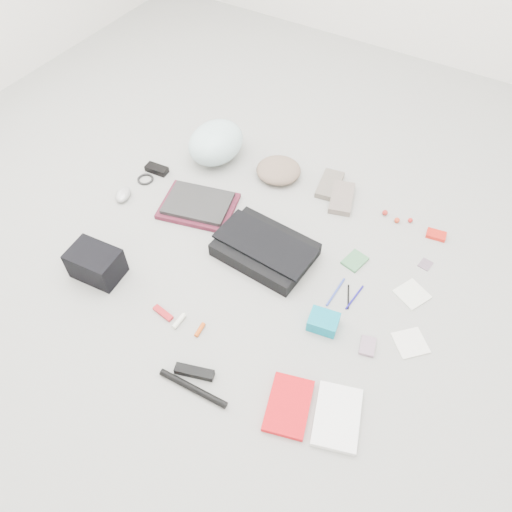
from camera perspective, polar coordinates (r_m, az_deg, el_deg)
The scene contains 33 objects.
ground_plane at distance 2.17m, azimuth -0.00°, elevation -0.83°, with size 4.00×4.00×0.00m, color gray.
messenger_bag at distance 2.18m, azimuth 1.04°, elevation 0.74°, with size 0.40×0.29×0.07m, color black.
bag_flap at distance 2.15m, azimuth 1.06°, elevation 1.42°, with size 0.43×0.20×0.01m, color black.
laptop_sleeve at distance 2.40m, azimuth -6.60°, elevation 5.68°, with size 0.34×0.26×0.02m, color #58192A.
laptop at distance 2.39m, azimuth -6.65°, elevation 6.05°, with size 0.30×0.22×0.02m, color black.
bike_helmet at distance 2.62m, azimuth -4.60°, elevation 12.81°, with size 0.26×0.32×0.19m, color silver.
beanie at distance 2.53m, azimuth 2.60°, elevation 9.77°, with size 0.22×0.21×0.08m, color #7C6553.
mitten_left at distance 2.52m, azimuth 8.43°, elevation 8.06°, with size 0.10×0.20×0.03m, color #6C6358.
mitten_right at distance 2.46m, azimuth 9.78°, elevation 6.55°, with size 0.10×0.21×0.03m, color slate.
power_brick at distance 2.62m, azimuth -11.27°, elevation 9.70°, with size 0.12×0.05×0.03m, color black.
cable_coil at distance 2.59m, azimuth -12.53°, elevation 8.57°, with size 0.08×0.08×0.01m, color black.
mouse at distance 2.52m, azimuth -14.95°, elevation 6.84°, with size 0.07×0.11×0.04m, color #A0A0A0.
camera_bag at distance 2.19m, azimuth -17.82°, elevation -0.81°, with size 0.21×0.15×0.14m, color black.
multitool at distance 2.05m, azimuth -10.58°, elevation -6.42°, with size 0.09×0.03×0.01m, color #A7161C.
toiletry_tube_white at distance 2.02m, azimuth -8.79°, elevation -7.35°, with size 0.02×0.02×0.07m, color silver.
toiletry_tube_orange at distance 1.99m, azimuth -6.44°, elevation -8.37°, with size 0.02×0.02×0.06m, color #CF4B10.
u_lock at distance 1.90m, azimuth -7.05°, elevation -13.02°, with size 0.15×0.04×0.03m, color black.
bike_pump at distance 1.87m, azimuth -7.20°, elevation -14.77°, with size 0.03×0.03×0.28m, color black.
book_red at distance 1.84m, azimuth 3.75°, elevation -16.68°, with size 0.15×0.22×0.02m, color red.
book_white at distance 1.84m, azimuth 9.26°, elevation -17.70°, with size 0.15×0.23×0.02m, color white.
notepad at distance 2.22m, azimuth 11.22°, elevation -0.53°, with size 0.08×0.10×0.01m, color #3B7247.
pen_blue at distance 2.10m, azimuth 9.08°, elevation -4.07°, with size 0.01×0.01×0.16m, color #2B3C9B.
pen_black at distance 2.10m, azimuth 10.50°, elevation -4.60°, with size 0.01×0.01×0.12m, color black.
pen_navy at distance 2.10m, azimuth 11.19°, elevation -4.66°, with size 0.01×0.01×0.14m, color navy.
accordion_wallet at distance 1.99m, azimuth 7.71°, elevation -7.46°, with size 0.11×0.09×0.06m, color #05819E.
card_deck at distance 1.99m, azimuth 12.63°, elevation -10.01°, with size 0.06×0.08×0.02m, color gray.
napkin_top at distance 2.17m, azimuth 17.40°, elevation -4.18°, with size 0.12×0.12×0.01m, color silver.
napkin_bottom at distance 2.04m, azimuth 17.23°, elevation -9.47°, with size 0.12×0.12×0.01m, color silver.
lollipop_a at distance 2.43m, azimuth 14.53°, elevation 4.82°, with size 0.03×0.03×0.03m, color #A5231C.
lollipop_b at distance 2.41m, azimuth 15.81°, elevation 3.96°, with size 0.03×0.03×0.03m, color red.
lollipop_c at distance 2.43m, azimuth 17.23°, elevation 3.93°, with size 0.02×0.02×0.02m, color red.
altoids_tin at distance 2.41m, azimuth 19.89°, elevation 2.29°, with size 0.09×0.05×0.02m, color red.
stamp_sheet at distance 2.29m, azimuth 18.80°, elevation -0.91°, with size 0.05×0.06×0.00m, color slate.
Camera 1 is at (0.69, -1.15, 1.71)m, focal length 35.00 mm.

